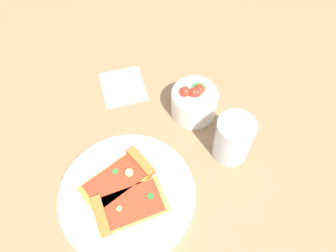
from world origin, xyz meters
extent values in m
plane|color=#93704C|center=(0.00, 0.00, 0.00)|extent=(2.40, 2.40, 0.00)
cylinder|color=white|center=(-0.01, -0.01, 0.01)|extent=(0.28, 0.28, 0.01)
cube|color=gold|center=(0.01, 0.01, 0.02)|extent=(0.15, 0.16, 0.01)
cube|color=#A36B2D|center=(0.05, -0.04, 0.02)|extent=(0.07, 0.06, 0.02)
cube|color=red|center=(0.01, 0.01, 0.02)|extent=(0.13, 0.14, 0.00)
cylinder|color=#388433|center=(0.03, 0.02, 0.03)|extent=(0.01, 0.01, 0.00)
sphere|color=#F2D87F|center=(0.02, -0.01, 0.03)|extent=(0.02, 0.02, 0.02)
cube|color=gold|center=(-0.04, -0.02, 0.02)|extent=(0.12, 0.16, 0.01)
cube|color=#A36B2D|center=(-0.06, 0.04, 0.02)|extent=(0.08, 0.04, 0.02)
cube|color=red|center=(-0.04, -0.02, 0.02)|extent=(0.10, 0.14, 0.00)
cylinder|color=#2D722D|center=(-0.03, -0.05, 0.03)|extent=(0.01, 0.01, 0.00)
sphere|color=#EAD172|center=(-0.05, 0.01, 0.03)|extent=(0.01, 0.01, 0.01)
cylinder|color=white|center=(0.19, -0.16, 0.03)|extent=(0.11, 0.11, 0.06)
torus|color=white|center=(0.19, -0.16, 0.07)|extent=(0.11, 0.11, 0.01)
sphere|color=red|center=(0.19, -0.14, 0.08)|extent=(0.02, 0.02, 0.02)
sphere|color=red|center=(0.19, -0.17, 0.07)|extent=(0.02, 0.02, 0.02)
sphere|color=red|center=(0.20, -0.17, 0.07)|extent=(0.02, 0.02, 0.02)
sphere|color=red|center=(0.19, -0.16, 0.07)|extent=(0.02, 0.02, 0.02)
sphere|color=red|center=(0.20, -0.17, 0.07)|extent=(0.02, 0.02, 0.02)
cylinder|color=#388433|center=(0.21, -0.17, 0.07)|extent=(0.04, 0.04, 0.01)
cylinder|color=silver|center=(0.08, -0.23, 0.05)|extent=(0.08, 0.08, 0.11)
cylinder|color=black|center=(0.08, -0.23, 0.05)|extent=(0.07, 0.07, 0.09)
cube|color=white|center=(0.28, 0.01, 0.00)|extent=(0.13, 0.13, 0.00)
camera|label=1|loc=(-0.27, -0.08, 0.66)|focal=35.86mm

